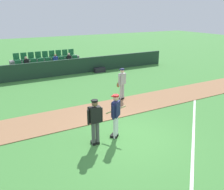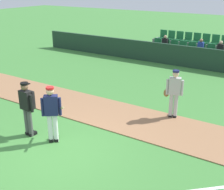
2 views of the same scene
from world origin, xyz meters
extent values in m
plane|color=#42843A|center=(0.00, 0.00, 0.00)|extent=(80.00, 80.00, 0.00)
cube|color=#9E704C|center=(0.00, 2.92, 0.01)|extent=(28.00, 2.30, 0.03)
cube|color=#1E3828|center=(0.00, 10.62, 0.60)|extent=(20.00, 0.16, 1.19)
cube|color=slate|center=(0.00, 12.07, 0.15)|extent=(5.55, 2.10, 0.30)
cube|color=slate|center=(0.00, 11.64, 0.50)|extent=(5.45, 0.85, 0.40)
cube|color=#1E6B38|center=(-2.20, 11.54, 0.75)|extent=(0.44, 0.40, 0.08)
cube|color=#1E6B38|center=(-2.20, 11.76, 1.00)|extent=(0.44, 0.08, 0.50)
cube|color=#1E6B38|center=(-1.65, 11.54, 0.75)|extent=(0.44, 0.40, 0.08)
cube|color=#1E6B38|center=(-1.65, 11.76, 1.00)|extent=(0.44, 0.08, 0.50)
cube|color=black|center=(-1.65, 11.59, 1.05)|extent=(0.32, 0.22, 0.52)
sphere|color=tan|center=(-1.65, 11.59, 1.40)|extent=(0.20, 0.20, 0.20)
cube|color=#1E6B38|center=(-1.10, 11.54, 0.75)|extent=(0.44, 0.40, 0.08)
cube|color=#1E6B38|center=(-1.10, 11.76, 1.00)|extent=(0.44, 0.08, 0.50)
cube|color=#1E6B38|center=(-0.55, 11.54, 0.75)|extent=(0.44, 0.40, 0.08)
cube|color=#1E6B38|center=(-0.55, 11.76, 1.00)|extent=(0.44, 0.08, 0.50)
cube|color=#1E6B38|center=(0.00, 11.54, 0.75)|extent=(0.44, 0.40, 0.08)
cube|color=#1E6B38|center=(0.00, 11.76, 1.00)|extent=(0.44, 0.08, 0.50)
cube|color=#1E6B38|center=(0.55, 11.54, 0.75)|extent=(0.44, 0.40, 0.08)
cube|color=#1E6B38|center=(0.55, 11.76, 1.00)|extent=(0.44, 0.08, 0.50)
cube|color=#263F99|center=(0.55, 11.59, 1.05)|extent=(0.32, 0.22, 0.52)
sphere|color=#9E7051|center=(0.55, 11.59, 1.40)|extent=(0.20, 0.20, 0.20)
cube|color=#1E6B38|center=(1.10, 11.54, 0.75)|extent=(0.44, 0.40, 0.08)
cube|color=#1E6B38|center=(1.10, 11.76, 1.00)|extent=(0.44, 0.08, 0.50)
cube|color=#1E6B38|center=(1.65, 11.54, 0.75)|extent=(0.44, 0.40, 0.08)
cube|color=#1E6B38|center=(1.65, 11.76, 1.00)|extent=(0.44, 0.08, 0.50)
cube|color=black|center=(1.65, 11.59, 1.05)|extent=(0.32, 0.22, 0.52)
sphere|color=beige|center=(1.65, 11.59, 1.40)|extent=(0.20, 0.20, 0.20)
cube|color=slate|center=(0.00, 12.49, 0.90)|extent=(5.45, 0.85, 0.40)
cube|color=#1E6B38|center=(-2.20, 12.39, 1.15)|extent=(0.44, 0.40, 0.08)
cube|color=#1E6B38|center=(-2.20, 12.61, 1.40)|extent=(0.44, 0.08, 0.50)
cube|color=#1E6B38|center=(-1.65, 12.39, 1.15)|extent=(0.44, 0.40, 0.08)
cube|color=#1E6B38|center=(-1.65, 12.61, 1.40)|extent=(0.44, 0.08, 0.50)
cube|color=#1E6B38|center=(-1.10, 12.39, 1.15)|extent=(0.44, 0.40, 0.08)
cube|color=#1E6B38|center=(-1.10, 12.61, 1.40)|extent=(0.44, 0.08, 0.50)
cube|color=#1E6B38|center=(-0.55, 12.39, 1.15)|extent=(0.44, 0.40, 0.08)
cube|color=#1E6B38|center=(-0.55, 12.61, 1.40)|extent=(0.44, 0.08, 0.50)
cube|color=#1E6B38|center=(0.00, 12.39, 1.15)|extent=(0.44, 0.40, 0.08)
cube|color=#1E6B38|center=(0.00, 12.61, 1.40)|extent=(0.44, 0.08, 0.50)
cube|color=#1E6B38|center=(0.55, 12.39, 1.15)|extent=(0.44, 0.40, 0.08)
cube|color=#1E6B38|center=(0.55, 12.61, 1.40)|extent=(0.44, 0.08, 0.50)
cube|color=#1E6B38|center=(1.10, 12.39, 1.15)|extent=(0.44, 0.40, 0.08)
cube|color=#1E6B38|center=(1.10, 12.61, 1.40)|extent=(0.44, 0.08, 0.50)
cube|color=#1E6B38|center=(1.65, 12.39, 1.15)|extent=(0.44, 0.40, 0.08)
cylinder|color=white|center=(-0.46, 0.27, 0.45)|extent=(0.14, 0.14, 0.90)
cylinder|color=white|center=(-0.33, 0.37, 0.45)|extent=(0.14, 0.14, 0.90)
cube|color=black|center=(-0.49, 0.31, 0.05)|extent=(0.26, 0.28, 0.10)
cube|color=black|center=(-0.37, 0.41, 0.05)|extent=(0.26, 0.28, 0.10)
cube|color=#191E47|center=(-0.39, 0.32, 1.20)|extent=(0.45, 0.42, 0.60)
cylinder|color=#191E47|center=(-0.59, 0.16, 1.15)|extent=(0.09, 0.09, 0.55)
cylinder|color=#191E47|center=(-0.20, 0.47, 1.15)|extent=(0.09, 0.09, 0.55)
sphere|color=tan|center=(-0.39, 0.32, 1.63)|extent=(0.22, 0.22, 0.22)
cylinder|color=#B21919|center=(-0.39, 0.32, 1.73)|extent=(0.23, 0.23, 0.06)
cube|color=#B21919|center=(-0.46, 0.40, 1.70)|extent=(0.22, 0.21, 0.02)
cylinder|color=tan|center=(-0.26, 0.55, 1.05)|extent=(0.69, 0.50, 0.41)
cylinder|color=#4C4C4C|center=(-1.39, 0.20, 0.45)|extent=(0.14, 0.14, 0.90)
cylinder|color=#4C4C4C|center=(-1.23, 0.19, 0.45)|extent=(0.14, 0.14, 0.90)
cube|color=black|center=(-1.39, 0.26, 0.05)|extent=(0.13, 0.27, 0.10)
cube|color=black|center=(-1.23, 0.25, 0.05)|extent=(0.13, 0.27, 0.10)
cube|color=black|center=(-1.31, 0.20, 1.20)|extent=(0.41, 0.24, 0.60)
cylinder|color=black|center=(-1.56, 0.21, 1.15)|extent=(0.09, 0.09, 0.55)
cylinder|color=black|center=(-1.06, 0.19, 1.15)|extent=(0.09, 0.09, 0.55)
sphere|color=brown|center=(-1.31, 0.20, 1.63)|extent=(0.22, 0.22, 0.22)
cylinder|color=black|center=(-1.31, 0.20, 1.73)|extent=(0.23, 0.23, 0.06)
cube|color=black|center=(-1.31, 0.30, 1.70)|extent=(0.19, 0.13, 0.02)
cube|color=black|center=(-1.31, 0.33, 1.20)|extent=(0.44, 0.10, 0.56)
cylinder|color=#B2B2B2|center=(1.93, 3.83, 0.45)|extent=(0.14, 0.14, 0.90)
cylinder|color=#B2B2B2|center=(2.08, 3.89, 0.45)|extent=(0.14, 0.14, 0.90)
cube|color=black|center=(1.91, 3.89, 0.05)|extent=(0.20, 0.28, 0.10)
cube|color=black|center=(2.06, 3.94, 0.05)|extent=(0.20, 0.28, 0.10)
cube|color=#B2B2B2|center=(2.01, 3.86, 1.20)|extent=(0.45, 0.34, 0.60)
cylinder|color=#B2B2B2|center=(1.77, 3.78, 1.15)|extent=(0.09, 0.09, 0.55)
cylinder|color=#B2B2B2|center=(2.24, 3.94, 1.15)|extent=(0.09, 0.09, 0.55)
sphere|color=beige|center=(2.01, 3.86, 1.63)|extent=(0.22, 0.22, 0.22)
cylinder|color=#191E4C|center=(2.01, 3.86, 1.73)|extent=(0.23, 0.23, 0.06)
cube|color=#191E4C|center=(1.97, 3.96, 1.70)|extent=(0.21, 0.17, 0.02)
ellipsoid|color=brown|center=(1.73, 3.82, 0.90)|extent=(0.23, 0.18, 0.28)
camera|label=1|loc=(-4.55, -7.00, 4.70)|focal=38.69mm
camera|label=2|loc=(5.37, -5.41, 4.57)|focal=47.64mm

